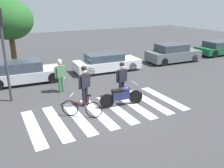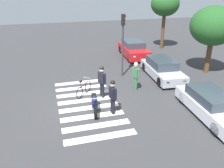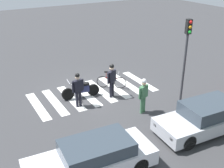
{
  "view_description": "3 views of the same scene",
  "coord_description": "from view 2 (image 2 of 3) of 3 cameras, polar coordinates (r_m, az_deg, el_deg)",
  "views": [
    {
      "loc": [
        -4.24,
        -8.38,
        4.51
      ],
      "look_at": [
        0.68,
        0.83,
        0.88
      ],
      "focal_mm": 37.9,
      "sensor_mm": 36.0,
      "label": 1
    },
    {
      "loc": [
        11.36,
        -1.81,
        6.1
      ],
      "look_at": [
        0.17,
        1.33,
        1.11
      ],
      "focal_mm": 37.67,
      "sensor_mm": 36.0,
      "label": 2
    },
    {
      "loc": [
        6.1,
        12.63,
        6.9
      ],
      "look_at": [
        -0.25,
        1.64,
        1.11
      ],
      "focal_mm": 44.71,
      "sensor_mm": 36.0,
      "label": 3
    }
  ],
  "objects": [
    {
      "name": "car_white_van",
      "position": [
        12.6,
        22.95,
        -4.68
      ],
      "size": [
        4.6,
        1.98,
        1.23
      ],
      "color": "black",
      "rests_on": "ground_plane"
    },
    {
      "name": "police_motorcycle",
      "position": [
        12.11,
        -4.29,
        -4.59
      ],
      "size": [
        2.06,
        0.62,
        1.04
      ],
      "color": "black",
      "rests_on": "ground_plane"
    },
    {
      "name": "street_tree_mid",
      "position": [
        18.12,
        23.41,
        12.77
      ],
      "size": [
        3.19,
        3.19,
        4.76
      ],
      "color": "brown",
      "rests_on": "ground_plane"
    },
    {
      "name": "car_red_convertible",
      "position": [
        21.35,
        5.24,
        8.46
      ],
      "size": [
        4.51,
        2.13,
        1.42
      ],
      "color": "black",
      "rests_on": "ground_plane"
    },
    {
      "name": "traffic_light_pole",
      "position": [
        16.06,
        2.71,
        11.6
      ],
      "size": [
        0.29,
        0.35,
        4.27
      ],
      "color": "#38383D",
      "rests_on": "ground_plane"
    },
    {
      "name": "crosswalk_stripes",
      "position": [
        13.02,
        -5.88,
        -4.8
      ],
      "size": [
        6.75,
        3.21,
        0.01
      ],
      "color": "silver",
      "rests_on": "ground_plane"
    },
    {
      "name": "officer_by_motorcycle",
      "position": [
        11.58,
        0.16,
        -2.59
      ],
      "size": [
        0.67,
        0.28,
        1.81
      ],
      "color": "black",
      "rests_on": "ground_plane"
    },
    {
      "name": "car_silver_sedan",
      "position": [
        16.75,
        12.07,
        3.64
      ],
      "size": [
        4.48,
        2.02,
        1.31
      ],
      "color": "black",
      "rests_on": "ground_plane"
    },
    {
      "name": "pedestrian_bystander",
      "position": [
        14.33,
        5.73,
        2.43
      ],
      "size": [
        0.64,
        0.34,
        1.79
      ],
      "color": "#3F724C",
      "rests_on": "ground_plane"
    },
    {
      "name": "leaning_bicycle",
      "position": [
        13.89,
        -6.87,
        -1.22
      ],
      "size": [
        1.38,
        1.08,
        1.01
      ],
      "color": "black",
      "rests_on": "ground_plane"
    },
    {
      "name": "street_tree_near",
      "position": [
        24.1,
        12.76,
        18.3
      ],
      "size": [
        2.69,
        2.69,
        5.44
      ],
      "color": "brown",
      "rests_on": "ground_plane"
    },
    {
      "name": "ground_plane",
      "position": [
        13.02,
        -5.88,
        -4.82
      ],
      "size": [
        60.0,
        60.0,
        0.0
      ],
      "primitive_type": "plane",
      "color": "#38383A"
    },
    {
      "name": "officer_on_foot",
      "position": [
        13.28,
        -2.47,
        1.17
      ],
      "size": [
        0.65,
        0.39,
        1.89
      ],
      "color": "black",
      "rests_on": "ground_plane"
    }
  ]
}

